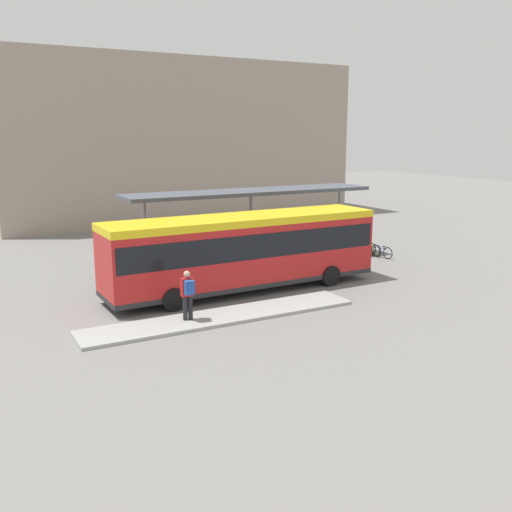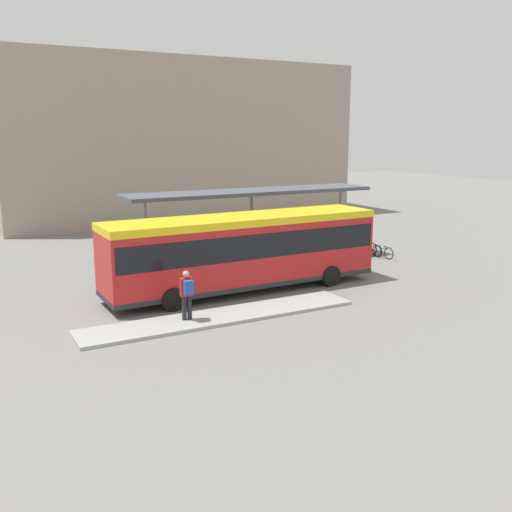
{
  "view_description": "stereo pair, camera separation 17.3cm",
  "coord_description": "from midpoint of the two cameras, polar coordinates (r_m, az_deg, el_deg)",
  "views": [
    {
      "loc": [
        -10.84,
        -20.91,
        6.56
      ],
      "look_at": [
        0.6,
        0.0,
        1.45
      ],
      "focal_mm": 40.0,
      "sensor_mm": 36.0,
      "label": 1
    },
    {
      "loc": [
        -10.69,
        -20.99,
        6.56
      ],
      "look_at": [
        0.6,
        0.0,
        1.45
      ],
      "focal_mm": 40.0,
      "sensor_mm": 36.0,
      "label": 2
    }
  ],
  "objects": [
    {
      "name": "bicycle_yellow",
      "position": [
        31.95,
        11.78,
        0.62
      ],
      "size": [
        0.48,
        1.57,
        0.68
      ],
      "rotation": [
        0.0,
        0.0,
        1.53
      ],
      "color": "black",
      "rests_on": "ground_plane"
    },
    {
      "name": "station_shelter",
      "position": [
        29.09,
        -0.28,
        6.28
      ],
      "size": [
        13.18,
        2.57,
        3.78
      ],
      "color": "#4C515B",
      "rests_on": "ground_plane"
    },
    {
      "name": "station_building",
      "position": [
        47.42,
        -8.27,
        11.31
      ],
      "size": [
        27.04,
        11.06,
        12.01
      ],
      "color": "gray",
      "rests_on": "ground_plane"
    },
    {
      "name": "ground_plane",
      "position": [
        24.45,
        -1.03,
        -3.47
      ],
      "size": [
        120.0,
        120.0,
        0.0
      ],
      "primitive_type": "plane",
      "color": "slate"
    },
    {
      "name": "potted_planter_far_side",
      "position": [
        25.33,
        -7.81,
        -1.39
      ],
      "size": [
        1.02,
        1.02,
        1.38
      ],
      "color": "slate",
      "rests_on": "ground_plane"
    },
    {
      "name": "pedestrian_waiting",
      "position": [
        20.13,
        -6.68,
        -3.6
      ],
      "size": [
        0.44,
        0.45,
        1.78
      ],
      "rotation": [
        0.0,
        0.0,
        1.55
      ],
      "color": "#232328",
      "rests_on": "curb_island"
    },
    {
      "name": "curb_island",
      "position": [
        20.88,
        -3.22,
        -6.06
      ],
      "size": [
        10.44,
        1.8,
        0.12
      ],
      "color": "#9E9E99",
      "rests_on": "ground_plane"
    },
    {
      "name": "city_bus",
      "position": [
        24.02,
        -1.03,
        0.87
      ],
      "size": [
        11.98,
        2.88,
        3.23
      ],
      "rotation": [
        0.0,
        0.0,
        0.02
      ],
      "color": "red",
      "rests_on": "ground_plane"
    },
    {
      "name": "bicycle_green",
      "position": [
        32.9,
        10.17,
        1.02
      ],
      "size": [
        0.48,
        1.59,
        0.69
      ],
      "rotation": [
        0.0,
        0.0,
        1.58
      ],
      "color": "black",
      "rests_on": "ground_plane"
    },
    {
      "name": "bicycle_blue",
      "position": [
        31.53,
        12.71,
        0.41
      ],
      "size": [
        0.48,
        1.53,
        0.66
      ],
      "rotation": [
        0.0,
        0.0,
        1.68
      ],
      "color": "black",
      "rests_on": "ground_plane"
    },
    {
      "name": "bicycle_white",
      "position": [
        32.5,
        11.14,
        0.86
      ],
      "size": [
        0.48,
        1.63,
        0.7
      ],
      "rotation": [
        0.0,
        0.0,
        1.64
      ],
      "color": "black",
      "rests_on": "ground_plane"
    },
    {
      "name": "potted_planter_near_shelter",
      "position": [
        28.08,
        2.2,
        0.06
      ],
      "size": [
        0.9,
        0.9,
        1.36
      ],
      "color": "slate",
      "rests_on": "ground_plane"
    }
  ]
}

